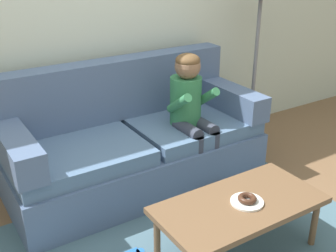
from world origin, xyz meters
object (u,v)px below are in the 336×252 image
at_px(coffee_table, 239,208).
at_px(person_child, 191,107).
at_px(donut, 247,198).
at_px(couch, 133,144).

distance_m(coffee_table, person_child, 1.06).
xyz_separation_m(coffee_table, donut, (0.03, -0.03, 0.07)).
height_order(coffee_table, person_child, person_child).
xyz_separation_m(coffee_table, person_child, (0.29, 0.96, 0.31)).
bearing_deg(coffee_table, couch, 96.75).
distance_m(couch, donut, 1.22).
relative_size(couch, donut, 17.46).
bearing_deg(couch, donut, -81.84).
bearing_deg(person_child, couch, 153.57).
bearing_deg(person_child, donut, -104.63).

